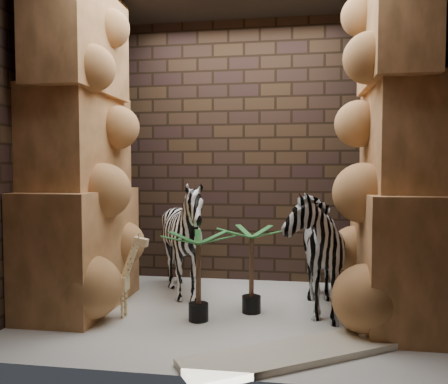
% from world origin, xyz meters
% --- Properties ---
extents(floor, '(3.50, 3.50, 0.00)m').
position_xyz_m(floor, '(0.00, 0.00, 0.00)').
color(floor, beige).
rests_on(floor, ground).
extents(wall_back, '(3.50, 0.00, 3.50)m').
position_xyz_m(wall_back, '(0.00, 1.25, 1.50)').
color(wall_back, '#312215').
rests_on(wall_back, ground).
extents(wall_front, '(3.50, 0.00, 3.50)m').
position_xyz_m(wall_front, '(0.00, -1.25, 1.50)').
color(wall_front, '#312215').
rests_on(wall_front, ground).
extents(wall_left, '(0.00, 3.00, 3.00)m').
position_xyz_m(wall_left, '(-1.75, 0.00, 1.50)').
color(wall_left, '#312215').
rests_on(wall_left, ground).
extents(wall_right, '(0.00, 3.00, 3.00)m').
position_xyz_m(wall_right, '(1.75, 0.00, 1.50)').
color(wall_right, '#312215').
rests_on(wall_right, ground).
extents(rock_pillar_left, '(0.68, 1.30, 3.00)m').
position_xyz_m(rock_pillar_left, '(-1.40, 0.00, 1.50)').
color(rock_pillar_left, tan).
rests_on(rock_pillar_left, floor).
extents(rock_pillar_right, '(0.58, 1.25, 3.00)m').
position_xyz_m(rock_pillar_right, '(1.42, 0.00, 1.50)').
color(rock_pillar_right, tan).
rests_on(rock_pillar_right, floor).
extents(zebra_right, '(0.69, 1.16, 1.32)m').
position_xyz_m(zebra_right, '(0.73, 0.22, 0.66)').
color(zebra_right, white).
rests_on(zebra_right, floor).
extents(zebra_left, '(1.25, 1.40, 1.06)m').
position_xyz_m(zebra_left, '(-0.50, 0.41, 0.53)').
color(zebra_left, white).
rests_on(zebra_left, floor).
extents(giraffe_toy, '(0.40, 0.15, 0.77)m').
position_xyz_m(giraffe_toy, '(-0.98, -0.24, 0.38)').
color(giraffe_toy, '#F9E3A4').
rests_on(giraffe_toy, floor).
extents(palm_front, '(0.36, 0.36, 0.79)m').
position_xyz_m(palm_front, '(0.20, 0.06, 0.39)').
color(palm_front, '#205524').
rests_on(palm_front, floor).
extents(palm_back, '(0.36, 0.36, 0.77)m').
position_xyz_m(palm_back, '(-0.22, -0.22, 0.38)').
color(palm_back, '#205524').
rests_on(palm_back, floor).
extents(surfboard, '(1.63, 1.25, 0.05)m').
position_xyz_m(surfboard, '(0.61, -0.83, 0.03)').
color(surfboard, beige).
rests_on(surfboard, floor).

